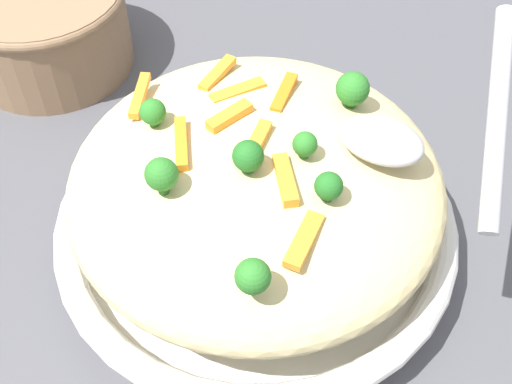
# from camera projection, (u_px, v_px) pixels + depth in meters

# --- Properties ---
(ground_plane) EXTENTS (2.40, 2.40, 0.00)m
(ground_plane) POSITION_uv_depth(u_px,v_px,m) (256.00, 249.00, 0.53)
(ground_plane) COLOR #4C4C51
(serving_bowl) EXTENTS (0.29, 0.29, 0.04)m
(serving_bowl) POSITION_uv_depth(u_px,v_px,m) (256.00, 230.00, 0.51)
(serving_bowl) COLOR white
(serving_bowl) RESTS_ON ground_plane
(pasta_mound) EXTENTS (0.26, 0.26, 0.07)m
(pasta_mound) POSITION_uv_depth(u_px,v_px,m) (256.00, 184.00, 0.47)
(pasta_mound) COLOR #DBC689
(pasta_mound) RESTS_ON serving_bowl
(carrot_piece_0) EXTENTS (0.01, 0.04, 0.01)m
(carrot_piece_0) POSITION_uv_depth(u_px,v_px,m) (258.00, 139.00, 0.44)
(carrot_piece_0) COLOR orange
(carrot_piece_0) RESTS_ON pasta_mound
(carrot_piece_1) EXTENTS (0.03, 0.04, 0.01)m
(carrot_piece_1) POSITION_uv_depth(u_px,v_px,m) (285.00, 180.00, 0.42)
(carrot_piece_1) COLOR orange
(carrot_piece_1) RESTS_ON pasta_mound
(carrot_piece_2) EXTENTS (0.01, 0.04, 0.01)m
(carrot_piece_2) POSITION_uv_depth(u_px,v_px,m) (284.00, 94.00, 0.48)
(carrot_piece_2) COLOR orange
(carrot_piece_2) RESTS_ON pasta_mound
(carrot_piece_3) EXTENTS (0.02, 0.04, 0.01)m
(carrot_piece_3) POSITION_uv_depth(u_px,v_px,m) (140.00, 95.00, 0.48)
(carrot_piece_3) COLOR orange
(carrot_piece_3) RESTS_ON pasta_mound
(carrot_piece_4) EXTENTS (0.01, 0.04, 0.01)m
(carrot_piece_4) POSITION_uv_depth(u_px,v_px,m) (304.00, 240.00, 0.40)
(carrot_piece_4) COLOR orange
(carrot_piece_4) RESTS_ON pasta_mound
(carrot_piece_5) EXTENTS (0.02, 0.04, 0.01)m
(carrot_piece_5) POSITION_uv_depth(u_px,v_px,m) (229.00, 117.00, 0.46)
(carrot_piece_5) COLOR orange
(carrot_piece_5) RESTS_ON pasta_mound
(carrot_piece_6) EXTENTS (0.01, 0.04, 0.01)m
(carrot_piece_6) POSITION_uv_depth(u_px,v_px,m) (218.00, 74.00, 0.49)
(carrot_piece_6) COLOR orange
(carrot_piece_6) RESTS_ON pasta_mound
(carrot_piece_7) EXTENTS (0.03, 0.04, 0.01)m
(carrot_piece_7) POSITION_uv_depth(u_px,v_px,m) (181.00, 144.00, 0.44)
(carrot_piece_7) COLOR orange
(carrot_piece_7) RESTS_ON pasta_mound
(carrot_piece_8) EXTENTS (0.03, 0.04, 0.01)m
(carrot_piece_8) POSITION_uv_depth(u_px,v_px,m) (238.00, 91.00, 0.48)
(carrot_piece_8) COLOR orange
(carrot_piece_8) RESTS_ON pasta_mound
(broccoli_floret_0) EXTENTS (0.02, 0.02, 0.02)m
(broccoli_floret_0) POSITION_uv_depth(u_px,v_px,m) (305.00, 144.00, 0.43)
(broccoli_floret_0) COLOR #296820
(broccoli_floret_0) RESTS_ON pasta_mound
(broccoli_floret_1) EXTENTS (0.02, 0.02, 0.03)m
(broccoli_floret_1) POSITION_uv_depth(u_px,v_px,m) (353.00, 89.00, 0.47)
(broccoli_floret_1) COLOR #296820
(broccoli_floret_1) RESTS_ON pasta_mound
(broccoli_floret_2) EXTENTS (0.02, 0.02, 0.02)m
(broccoli_floret_2) POSITION_uv_depth(u_px,v_px,m) (153.00, 112.00, 0.45)
(broccoli_floret_2) COLOR #296820
(broccoli_floret_2) RESTS_ON pasta_mound
(broccoli_floret_3) EXTENTS (0.02, 0.02, 0.02)m
(broccoli_floret_3) POSITION_uv_depth(u_px,v_px,m) (248.00, 156.00, 0.42)
(broccoli_floret_3) COLOR #205B1C
(broccoli_floret_3) RESTS_ON pasta_mound
(broccoli_floret_4) EXTENTS (0.02, 0.02, 0.03)m
(broccoli_floret_4) POSITION_uv_depth(u_px,v_px,m) (162.00, 175.00, 0.41)
(broccoli_floret_4) COLOR #296820
(broccoli_floret_4) RESTS_ON pasta_mound
(broccoli_floret_5) EXTENTS (0.02, 0.02, 0.02)m
(broccoli_floret_5) POSITION_uv_depth(u_px,v_px,m) (329.00, 186.00, 0.41)
(broccoli_floret_5) COLOR #205B1C
(broccoli_floret_5) RESTS_ON pasta_mound
(broccoli_floret_6) EXTENTS (0.02, 0.02, 0.02)m
(broccoli_floret_6) POSITION_uv_depth(u_px,v_px,m) (253.00, 277.00, 0.37)
(broccoli_floret_6) COLOR #296820
(broccoli_floret_6) RESTS_ON pasta_mound
(serving_spoon) EXTENTS (0.12, 0.13, 0.08)m
(serving_spoon) POSITION_uv_depth(u_px,v_px,m) (419.00, 133.00, 0.43)
(serving_spoon) COLOR #B7B7BC
(serving_spoon) RESTS_ON pasta_mound
(companion_bowl) EXTENTS (0.16, 0.16, 0.08)m
(companion_bowl) POSITION_uv_depth(u_px,v_px,m) (44.00, 23.00, 0.64)
(companion_bowl) COLOR #8C6B4C
(companion_bowl) RESTS_ON ground_plane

